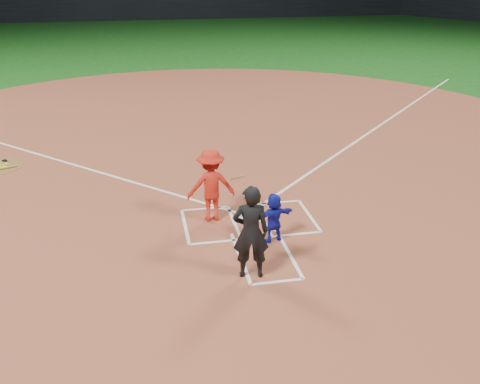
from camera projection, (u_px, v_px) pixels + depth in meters
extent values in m
plane|color=#124B14|center=(249.00, 221.00, 13.38)|extent=(120.00, 120.00, 0.00)
cylinder|color=brown|center=(213.00, 145.00, 18.77)|extent=(28.00, 28.00, 0.01)
cube|color=black|center=(153.00, 3.00, 55.82)|extent=(80.00, 1.20, 3.20)
cylinder|color=silver|center=(249.00, 221.00, 13.38)|extent=(0.60, 0.60, 0.02)
cylinder|color=olive|center=(2.00, 162.00, 17.07)|extent=(0.55, 0.71, 0.06)
cylinder|color=olive|center=(3.00, 168.00, 16.60)|extent=(0.81, 0.35, 0.06)
torus|color=black|center=(4.00, 161.00, 17.21)|extent=(0.19, 0.19, 0.05)
imported|color=#141AA3|center=(274.00, 218.00, 12.23)|extent=(1.14, 0.59, 1.18)
imported|color=black|center=(251.00, 232.00, 10.69)|extent=(0.80, 0.59, 2.01)
cube|color=white|center=(205.00, 209.00, 14.02)|extent=(1.22, 0.08, 0.01)
cube|color=white|center=(216.00, 242.00, 12.38)|extent=(1.22, 0.08, 0.01)
cube|color=white|center=(234.00, 222.00, 13.31)|extent=(0.08, 1.83, 0.01)
cube|color=white|center=(185.00, 226.00, 13.09)|extent=(0.08, 1.83, 0.01)
cube|color=white|center=(277.00, 202.00, 14.37)|extent=(1.22, 0.08, 0.01)
cube|color=white|center=(297.00, 234.00, 12.73)|extent=(1.22, 0.08, 0.01)
cube|color=white|center=(263.00, 219.00, 13.44)|extent=(0.08, 1.83, 0.01)
cube|color=white|center=(309.00, 215.00, 13.66)|extent=(0.08, 1.83, 0.01)
cube|color=white|center=(240.00, 257.00, 11.75)|extent=(0.08, 2.20, 0.01)
cube|color=white|center=(288.00, 252.00, 11.95)|extent=(0.08, 2.20, 0.01)
cube|color=white|center=(277.00, 282.00, 10.86)|extent=(1.10, 0.08, 0.01)
cube|color=white|center=(384.00, 123.00, 21.25)|extent=(14.21, 14.21, 0.01)
cube|color=white|center=(8.00, 145.00, 18.73)|extent=(14.21, 14.21, 0.01)
imported|color=red|center=(211.00, 185.00, 13.10)|extent=(1.21, 0.71, 1.84)
cylinder|color=#A26E3B|center=(236.00, 178.00, 12.98)|extent=(0.56, 0.71, 0.28)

